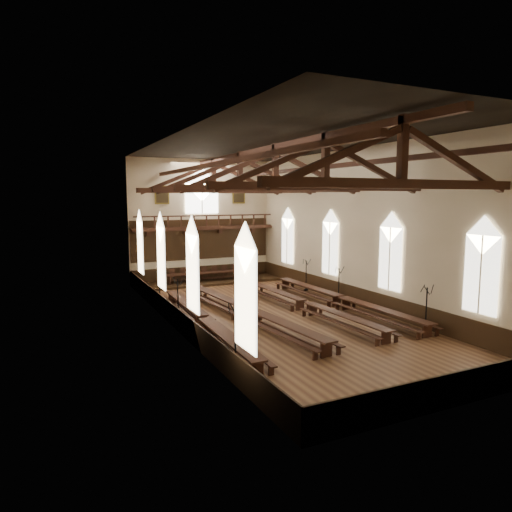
{
  "coord_description": "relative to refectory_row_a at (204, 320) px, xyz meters",
  "views": [
    {
      "loc": [
        -12.21,
        -23.11,
        6.9
      ],
      "look_at": [
        -0.49,
        1.5,
        3.39
      ],
      "focal_mm": 32.0,
      "sensor_mm": 36.0,
      "label": 1
    }
  ],
  "objects": [
    {
      "name": "refectory_row_b",
      "position": [
        2.81,
        0.85,
        0.03
      ],
      "size": [
        2.26,
        14.82,
        0.78
      ],
      "color": "#371C11",
      "rests_on": "ground"
    },
    {
      "name": "candelabrum_right_mid",
      "position": [
        10.27,
        2.44,
        0.18
      ],
      "size": [
        0.66,
        0.72,
        2.37
      ],
      "color": "black",
      "rests_on": "ground"
    },
    {
      "name": "dais",
      "position": [
        5.04,
        12.44,
        -0.45
      ],
      "size": [
        11.4,
        2.79,
        0.19
      ],
      "primitive_type": "cube",
      "color": "black",
      "rests_on": "ground"
    },
    {
      "name": "candelabrum_left_near",
      "position": [
        -0.83,
        -6.21,
        0.34
      ],
      "size": [
        0.78,
        0.89,
        2.9
      ],
      "color": "black",
      "rests_on": "ground"
    },
    {
      "name": "roof_trusses",
      "position": [
        4.72,
        1.04,
        7.67
      ],
      "size": [
        11.7,
        25.7,
        2.8
      ],
      "color": "#371C11",
      "rests_on": "room_walls"
    },
    {
      "name": "candelabrum_left_far",
      "position": [
        -0.83,
        6.1,
        0.18
      ],
      "size": [
        0.67,
        0.73,
        2.38
      ],
      "color": "black",
      "rests_on": "ground"
    },
    {
      "name": "refectory_row_c",
      "position": [
        6.77,
        0.85,
        -0.02
      ],
      "size": [
        1.72,
        14.13,
        0.72
      ],
      "color": "#371C11",
      "rests_on": "ground"
    },
    {
      "name": "side_windows",
      "position": [
        4.72,
        1.04,
        3.2
      ],
      "size": [
        11.85,
        19.8,
        4.5
      ],
      "color": "white",
      "rests_on": "room_walls"
    },
    {
      "name": "high_table",
      "position": [
        5.04,
        12.44,
        0.25
      ],
      "size": [
        7.73,
        1.03,
        0.72
      ],
      "color": "#371C11",
      "rests_on": "dais"
    },
    {
      "name": "portraits",
      "position": [
        4.72,
        13.94,
        6.56
      ],
      "size": [
        7.75,
        0.09,
        1.45
      ],
      "color": "brown",
      "rests_on": "room_walls"
    },
    {
      "name": "refectory_row_d",
      "position": [
        9.42,
        0.96,
        0.01
      ],
      "size": [
        1.7,
        14.55,
        0.76
      ],
      "color": "#371C11",
      "rests_on": "ground"
    },
    {
      "name": "ground",
      "position": [
        4.72,
        1.04,
        -0.54
      ],
      "size": [
        26.0,
        26.0,
        0.0
      ],
      "primitive_type": "plane",
      "color": "brown",
      "rests_on": "ground"
    },
    {
      "name": "room_walls",
      "position": [
        4.72,
        1.04,
        5.92
      ],
      "size": [
        26.0,
        26.0,
        26.0
      ],
      "color": "beige",
      "rests_on": "ground"
    },
    {
      "name": "refectory_row_a",
      "position": [
        0.0,
        0.0,
        0.0
      ],
      "size": [
        1.74,
        14.41,
        0.75
      ],
      "color": "#371C11",
      "rests_on": "ground"
    },
    {
      "name": "candelabrum_left_mid",
      "position": [
        -0.83,
        1.89,
        0.25
      ],
      "size": [
        0.74,
        0.8,
        2.63
      ],
      "color": "black",
      "rests_on": "ground"
    },
    {
      "name": "wainscot_band",
      "position": [
        4.72,
        1.04,
        0.06
      ],
      "size": [
        12.0,
        26.0,
        1.2
      ],
      "color": "black",
      "rests_on": "ground"
    },
    {
      "name": "high_chairs",
      "position": [
        5.04,
        13.21,
        0.24
      ],
      "size": [
        6.82,
        0.53,
        1.09
      ],
      "color": "#371C11",
      "rests_on": "dais"
    },
    {
      "name": "candelabrum_right_far",
      "position": [
        10.27,
        6.55,
        0.18
      ],
      "size": [
        0.63,
        0.73,
        2.38
      ],
      "color": "black",
      "rests_on": "ground"
    },
    {
      "name": "end_window",
      "position": [
        4.72,
        13.94,
        6.68
      ],
      "size": [
        2.8,
        0.12,
        3.8
      ],
      "color": "white",
      "rests_on": "room_walls"
    },
    {
      "name": "candelabrum_right_near",
      "position": [
        10.27,
        -5.16,
        0.21
      ],
      "size": [
        0.74,
        0.71,
        2.47
      ],
      "color": "black",
      "rests_on": "ground"
    },
    {
      "name": "minstrels_gallery",
      "position": [
        4.72,
        13.7,
        3.36
      ],
      "size": [
        11.8,
        1.24,
        3.7
      ],
      "color": "#371C11",
      "rests_on": "room_walls"
    }
  ]
}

